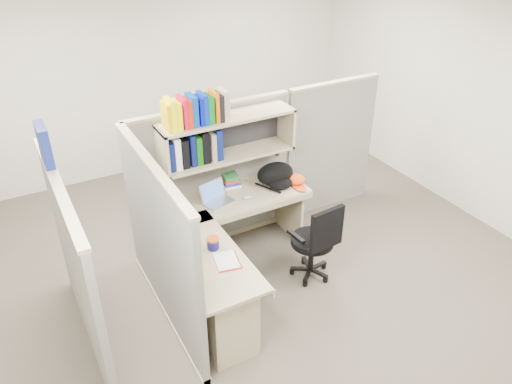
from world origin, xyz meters
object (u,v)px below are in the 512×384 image
snack_canister (213,243)px  task_chair (314,252)px  backpack (278,176)px  laptop (218,194)px  desk (228,280)px

snack_canister → task_chair: task_chair is taller
backpack → task_chair: backpack is taller
task_chair → laptop: bearing=134.7°
laptop → task_chair: size_ratio=0.32×
backpack → snack_canister: (-1.07, -0.68, -0.06)m
backpack → snack_canister: 1.26m
backpack → task_chair: size_ratio=0.45×
backpack → snack_canister: size_ratio=3.65×
laptop → snack_canister: bearing=-132.4°
desk → laptop: 0.94m
desk → task_chair: size_ratio=1.91×
laptop → backpack: 0.70m
laptop → snack_canister: (-0.36, -0.66, -0.05)m
backpack → snack_canister: bearing=-155.5°
backpack → task_chair: 0.90m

